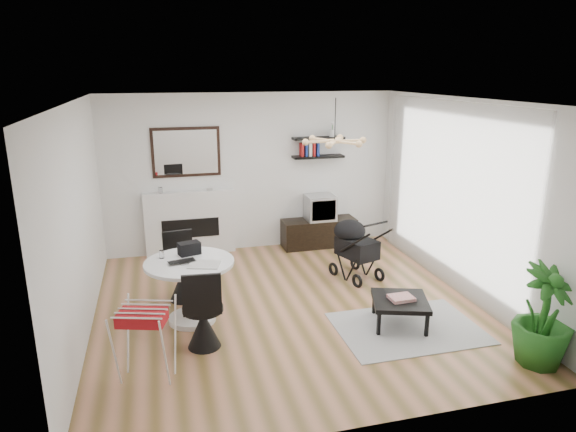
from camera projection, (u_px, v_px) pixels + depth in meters
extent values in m
plane|color=brown|center=(289.00, 306.00, 6.87)|extent=(5.00, 5.00, 0.00)
plane|color=white|center=(289.00, 100.00, 6.13)|extent=(5.00, 5.00, 0.00)
plane|color=white|center=(252.00, 173.00, 8.82)|extent=(5.00, 0.00, 5.00)
plane|color=white|center=(79.00, 223.00, 5.89)|extent=(0.00, 5.00, 5.00)
plane|color=white|center=(463.00, 197.00, 7.10)|extent=(0.00, 5.00, 5.00)
cube|color=white|center=(449.00, 195.00, 7.27)|extent=(0.04, 3.60, 2.60)
cube|color=white|center=(190.00, 223.00, 8.70)|extent=(1.50, 0.15, 1.10)
cube|color=black|center=(191.00, 228.00, 8.67)|extent=(0.95, 0.06, 0.32)
cube|color=black|center=(186.00, 152.00, 8.43)|extent=(1.12, 0.03, 0.82)
cube|color=white|center=(186.00, 152.00, 8.42)|extent=(1.02, 0.01, 0.72)
cube|color=black|center=(318.00, 157.00, 8.91)|extent=(0.90, 0.25, 0.04)
cube|color=black|center=(318.00, 138.00, 8.83)|extent=(0.90, 0.25, 0.04)
cube|color=black|center=(319.00, 233.00, 9.18)|extent=(1.31, 0.46, 0.49)
cube|color=#ACACAE|center=(320.00, 207.00, 9.06)|extent=(0.50, 0.44, 0.44)
cube|color=black|center=(324.00, 211.00, 8.86)|extent=(0.43, 0.01, 0.35)
cylinder|color=white|center=(192.00, 318.00, 6.47)|extent=(0.59, 0.59, 0.06)
cylinder|color=white|center=(191.00, 291.00, 6.37)|extent=(0.15, 0.15, 0.70)
cylinder|color=white|center=(189.00, 263.00, 6.27)|extent=(1.10, 1.10, 0.04)
imported|color=black|center=(183.00, 263.00, 6.17)|extent=(0.36, 0.28, 0.03)
cube|color=black|center=(189.00, 248.00, 6.47)|extent=(0.30, 0.23, 0.16)
cube|color=white|center=(204.00, 264.00, 6.15)|extent=(0.44, 0.39, 0.01)
cylinder|color=white|center=(162.00, 254.00, 6.35)|extent=(0.06, 0.06, 0.10)
cylinder|color=black|center=(182.00, 269.00, 6.95)|extent=(0.45, 0.45, 0.05)
cone|color=black|center=(183.00, 285.00, 7.02)|extent=(0.37, 0.37, 0.43)
cube|color=black|center=(178.00, 246.00, 7.06)|extent=(0.41, 0.10, 0.46)
cylinder|color=black|center=(203.00, 309.00, 5.75)|extent=(0.46, 0.46, 0.05)
cone|color=black|center=(204.00, 329.00, 5.82)|extent=(0.38, 0.38, 0.44)
cube|color=black|center=(202.00, 295.00, 5.48)|extent=(0.42, 0.08, 0.47)
cube|color=maroon|center=(143.00, 316.00, 5.07)|extent=(0.52, 0.39, 0.12)
cube|color=black|center=(357.00, 248.00, 7.70)|extent=(0.57, 0.70, 0.28)
ellipsoid|color=black|center=(350.00, 231.00, 7.78)|extent=(0.48, 0.48, 0.34)
cylinder|color=black|center=(376.00, 224.00, 7.27)|extent=(0.43, 0.17, 0.03)
torus|color=black|center=(333.00, 269.00, 7.91)|extent=(0.11, 0.21, 0.21)
torus|color=black|center=(355.00, 263.00, 8.15)|extent=(0.11, 0.21, 0.21)
torus|color=black|center=(357.00, 281.00, 7.47)|extent=(0.11, 0.21, 0.21)
torus|color=black|center=(379.00, 275.00, 7.70)|extent=(0.11, 0.21, 0.21)
cube|color=gray|center=(408.00, 328.00, 6.28)|extent=(1.73, 1.25, 0.01)
cube|color=black|center=(400.00, 301.00, 6.28)|extent=(0.83, 0.83, 0.06)
cube|color=black|center=(379.00, 324.00, 6.08)|extent=(0.04, 0.04, 0.28)
cube|color=black|center=(427.00, 325.00, 6.04)|extent=(0.04, 0.04, 0.28)
cube|color=black|center=(374.00, 303.00, 6.62)|extent=(0.04, 0.04, 0.28)
cube|color=black|center=(418.00, 304.00, 6.58)|extent=(0.04, 0.04, 0.28)
cube|color=#B6302D|center=(401.00, 298.00, 6.26)|extent=(0.30, 0.24, 0.04)
imported|color=#205F1B|center=(544.00, 316.00, 5.39)|extent=(0.80, 0.80, 1.11)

